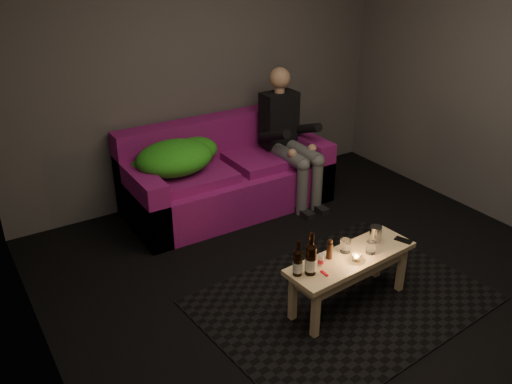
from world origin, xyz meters
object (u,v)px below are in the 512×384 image
(coffee_table, at_px, (351,265))
(sofa, at_px, (225,178))
(beer_bottle_a, at_px, (298,262))
(person, at_px, (288,135))
(steel_cup, at_px, (376,234))
(beer_bottle_b, at_px, (311,259))

(coffee_table, bearing_deg, sofa, 89.36)
(coffee_table, bearing_deg, beer_bottle_a, 177.43)
(person, xyz_separation_m, steel_cup, (-0.36, -1.62, -0.20))
(sofa, relative_size, beer_bottle_b, 6.41)
(sofa, relative_size, person, 1.50)
(person, relative_size, beer_bottle_b, 4.28)
(sofa, height_order, person, person)
(beer_bottle_a, height_order, steel_cup, beer_bottle_a)
(coffee_table, relative_size, beer_bottle_b, 3.41)
(sofa, distance_m, beer_bottle_b, 1.91)
(sofa, height_order, steel_cup, sofa)
(sofa, bearing_deg, beer_bottle_a, -104.55)
(beer_bottle_b, bearing_deg, person, 59.26)
(steel_cup, bearing_deg, beer_bottle_b, -173.03)
(coffee_table, xyz_separation_m, steel_cup, (0.28, 0.07, 0.13))
(beer_bottle_b, bearing_deg, steel_cup, 6.97)
(beer_bottle_a, bearing_deg, sofa, 75.45)
(beer_bottle_a, distance_m, steel_cup, 0.74)
(steel_cup, bearing_deg, person, 77.56)
(coffee_table, bearing_deg, person, 69.27)
(coffee_table, distance_m, beer_bottle_a, 0.48)
(sofa, xyz_separation_m, person, (0.62, -0.16, 0.37))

